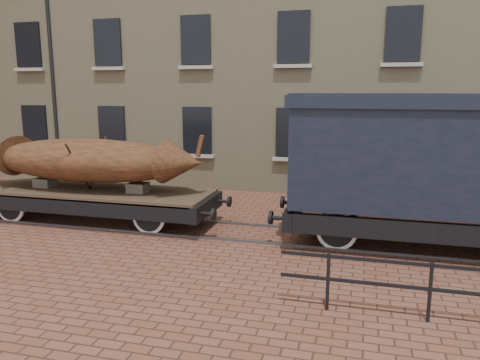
# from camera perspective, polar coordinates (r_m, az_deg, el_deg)

# --- Properties ---
(ground) EXTENTS (90.00, 90.00, 0.00)m
(ground) POSITION_cam_1_polar(r_m,az_deg,el_deg) (12.36, -2.06, -6.28)
(ground) COLOR brown
(warehouse_cream) EXTENTS (40.00, 10.19, 14.00)m
(warehouse_cream) POSITION_cam_1_polar(r_m,az_deg,el_deg) (21.54, 14.37, 19.54)
(warehouse_cream) COLOR tan
(warehouse_cream) RESTS_ON ground
(rail_track) EXTENTS (30.00, 1.52, 0.06)m
(rail_track) POSITION_cam_1_polar(r_m,az_deg,el_deg) (12.35, -2.06, -6.15)
(rail_track) COLOR #59595E
(rail_track) RESTS_ON ground
(flatcar_wagon) EXTENTS (7.78, 2.11, 1.17)m
(flatcar_wagon) POSITION_cam_1_polar(r_m,az_deg,el_deg) (13.79, -17.72, -1.84)
(flatcar_wagon) COLOR brown
(flatcar_wagon) RESTS_ON ground
(iron_boat) EXTENTS (6.80, 1.98, 1.62)m
(iron_boat) POSITION_cam_1_polar(r_m,az_deg,el_deg) (13.62, -18.02, 2.35)
(iron_boat) COLOR brown
(iron_boat) RESTS_ON flatcar_wagon
(goods_van) EXTENTS (6.92, 2.52, 3.58)m
(goods_van) POSITION_cam_1_polar(r_m,az_deg,el_deg) (11.46, 21.73, 3.06)
(goods_van) COLOR black
(goods_van) RESTS_ON ground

